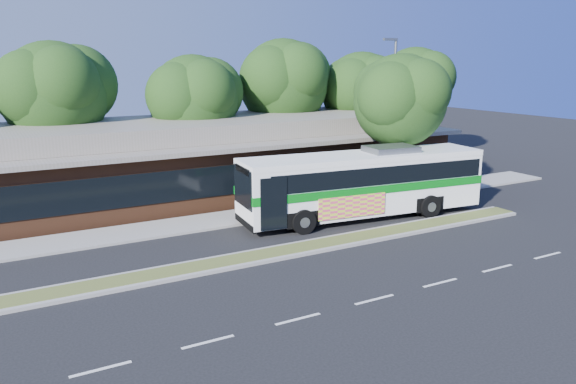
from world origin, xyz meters
The scene contains 12 objects.
ground centered at (0.00, 0.00, 0.00)m, with size 120.00×120.00×0.00m, color black.
median_strip centered at (0.00, 0.60, 0.07)m, with size 26.00×1.10×0.15m, color #475022.
sidewalk centered at (0.00, 6.40, 0.06)m, with size 44.00×2.60×0.12m, color gray.
plaza_building centered at (0.00, 12.99, 2.13)m, with size 33.20×11.20×4.45m.
lamp_post centered at (9.56, 6.00, 4.90)m, with size 0.93×0.18×9.07m.
tree_bg_b centered at (-6.57, 16.14, 6.14)m, with size 6.69×6.00×9.00m.
tree_bg_c centered at (1.40, 15.13, 5.59)m, with size 6.24×5.60×8.26m.
tree_bg_d centered at (8.45, 16.15, 6.42)m, with size 6.91×6.20×9.37m.
tree_bg_e centered at (14.42, 15.14, 5.74)m, with size 6.47×5.80×8.50m.
tree_bg_f centered at (20.43, 16.14, 6.06)m, with size 6.69×6.00×8.92m.
transit_bus centered at (5.78, 3.44, 2.01)m, with size 13.08×4.11×3.61m.
sidewalk_tree centered at (9.93, 5.53, 5.82)m, with size 5.74×5.15×8.27m.
Camera 1 is at (-11.17, -18.98, 7.94)m, focal length 35.00 mm.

